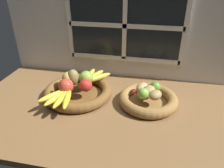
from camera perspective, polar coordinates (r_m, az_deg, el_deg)
The scene contains 18 objects.
ground_plane at distance 109.22cm, azimuth 0.73°, elevation -5.10°, with size 140.00×90.00×3.00cm, color brown.
back_wall at distance 124.00cm, azimuth 3.53°, elevation 14.06°, with size 140.00×4.60×55.00cm.
fruit_bowl_left at distance 112.44cm, azimuth -9.06°, elevation -2.09°, with size 35.10×35.10×5.05cm.
fruit_bowl_right at distance 106.33cm, azimuth 9.60°, elevation -4.11°, with size 28.87×28.87×5.05cm.
apple_golden_left at distance 112.64cm, azimuth -11.40°, elevation 1.45°, with size 7.30×7.30×7.30cm, color #DBB756.
apple_red_front at distance 105.96cm, azimuth -12.17°, elevation -0.50°, with size 7.30×7.30×7.30cm, color #CC422D.
apple_green_back at distance 111.77cm, azimuth -6.90°, elevation 1.65°, with size 7.44×7.44×7.44cm, color #8CAD3D.
apple_red_right at distance 105.69cm, azimuth -7.05°, elevation -0.35°, with size 6.52×6.52×6.52cm, color red.
pear_brown at distance 111.67cm, azimuth -10.34°, elevation 1.73°, with size 6.04×6.27×8.80cm, color olive.
banana_bunch_front at distance 102.13cm, azimuth -13.56°, elevation -3.30°, with size 16.31×18.51×2.94cm.
banana_bunch_back at distance 117.63cm, azimuth -4.87°, elevation 2.03°, with size 13.40×17.74×3.07cm.
potato_large at distance 103.65cm, azimuth 9.83°, elevation -1.73°, with size 6.84×5.51×4.88cm, color #A38451.
potato_oblong at distance 106.21cm, azimuth 8.03°, elevation -0.94°, with size 8.21×5.31×4.33cm, color tan.
potato_back at distance 107.56cm, azimuth 10.96°, elevation -0.88°, with size 6.13×5.37×4.09cm, color #A38451.
potato_small at distance 101.13cm, azimuth 11.48°, elevation -2.88°, with size 6.95×5.38×4.46cm, color #A38451.
lime_near at distance 100.34cm, azimuth 8.31°, elevation -2.54°, with size 5.40×5.40×5.40cm, color #7AAD3D.
lime_far at distance 106.84cm, azimuth 11.50°, elevation -0.78°, with size 5.30×5.30×5.30cm, color olive.
chili_pepper at distance 103.48cm, azimuth 8.83°, elevation -2.69°, with size 1.80×1.80×11.85cm, color red.
Camera 1 is at (16.91, -88.88, 59.68)cm, focal length 34.23 mm.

